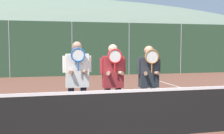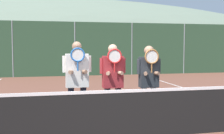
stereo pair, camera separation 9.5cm
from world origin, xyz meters
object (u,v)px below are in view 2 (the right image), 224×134
object	(u,v)px
car_left_of_center	(61,59)
car_center	(131,57)
player_leftmost	(77,77)
car_right_of_center	(192,56)
player_center_left	(113,79)
player_center_right	(149,78)

from	to	relation	value
car_left_of_center	car_center	xyz separation A→B (m)	(5.20, 0.03, 0.04)
player_leftmost	car_center	distance (m)	15.51
player_leftmost	car_right_of_center	world-z (taller)	car_right_of_center
player_center_left	car_right_of_center	distance (m)	17.24
player_center_left	player_center_right	distance (m)	0.82
player_center_right	car_left_of_center	size ratio (longest dim) A/B	0.38
car_center	car_left_of_center	bearing A→B (deg)	-179.68
player_center_right	car_left_of_center	world-z (taller)	player_center_right
car_center	player_center_right	bearing A→B (deg)	-104.79
player_leftmost	car_center	size ratio (longest dim) A/B	0.42
player_center_left	car_center	world-z (taller)	car_center
player_leftmost	player_center_right	distance (m)	1.58
player_center_right	car_center	bearing A→B (deg)	75.21
car_left_of_center	car_right_of_center	world-z (taller)	car_right_of_center
player_leftmost	player_center_right	xyz separation A→B (m)	(1.58, -0.09, -0.04)
car_left_of_center	car_center	bearing A→B (deg)	0.32
player_center_right	car_center	world-z (taller)	car_center
player_center_right	car_center	size ratio (longest dim) A/B	0.40
car_center	car_right_of_center	bearing A→B (deg)	-3.33
player_center_right	car_left_of_center	xyz separation A→B (m)	(-1.34, 14.59, -0.17)
car_center	car_right_of_center	world-z (taller)	car_right_of_center
car_left_of_center	car_right_of_center	size ratio (longest dim) A/B	1.13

